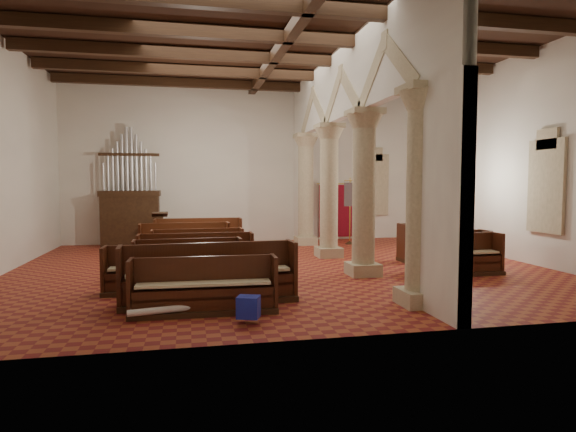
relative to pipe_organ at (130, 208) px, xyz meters
The scene contains 31 objects.
floor 7.24m from the pipe_organ, 50.71° to the right, with size 14.00×14.00×0.00m, color #9C4022.
ceiling 8.48m from the pipe_organ, 50.71° to the right, with size 14.00×14.00×0.00m, color black.
wall_back 4.81m from the pipe_organ, ahead, with size 14.00×0.02×6.00m, color beige.
wall_front 12.46m from the pipe_organ, 68.63° to the right, with size 14.00×0.02×6.00m, color beige.
wall_right 12.85m from the pipe_organ, 25.56° to the right, with size 0.02×12.00×6.00m, color beige.
ceiling_beams 8.38m from the pipe_organ, 50.71° to the right, with size 13.80×11.80×0.30m, color #382312, non-canonical shape.
arcade 8.65m from the pipe_organ, 41.12° to the right, with size 0.90×11.90×6.00m.
window_right_a 13.47m from the pipe_organ, 31.37° to the right, with size 0.03×1.00×2.20m, color #3A8362.
window_right_b 11.89m from the pipe_organ, 14.65° to the right, with size 0.03×1.00×2.20m, color #3A8362.
window_back 9.55m from the pipe_organ, ahead, with size 1.00×0.03×2.20m, color #3A8362.
pipe_organ is the anchor object (origin of this frame).
lectern 1.73m from the pipe_organ, 44.41° to the right, with size 0.57×0.58×1.30m.
dossal_curtain 8.01m from the pipe_organ, ahead, with size 1.80×0.07×2.17m.
processional_banner 8.06m from the pipe_organ, ahead, with size 0.54×0.70×2.47m.
hymnal_box_a 11.01m from the pipe_organ, 74.04° to the right, with size 0.35×0.29×0.35m, color #14178E.
hymnal_box_b 8.22m from the pipe_organ, 69.28° to the right, with size 0.35×0.28×0.35m, color navy.
hymnal_box_c 8.02m from the pipe_organ, 58.68° to the right, with size 0.36×0.29×0.36m, color #14158F.
tube_heater_a 10.20m from the pipe_organ, 80.75° to the right, with size 0.11×0.11×1.14m, color white.
tube_heater_b 9.74m from the pipe_organ, 75.47° to the right, with size 0.09×0.09×0.92m, color white.
nave_pew_0 10.05m from the pipe_organ, 76.53° to the right, with size 2.58×0.72×0.98m.
nave_pew_1 9.41m from the pipe_organ, 74.79° to the right, with size 3.36×0.95×1.14m.
nave_pew_2 8.22m from the pipe_organ, 76.87° to the right, with size 3.07×0.78×0.98m.
nave_pew_3 7.20m from the pipe_organ, 73.29° to the right, with size 2.51×0.74×0.98m.
nave_pew_4 6.18m from the pipe_organ, 68.31° to the right, with size 2.94×0.66×0.98m.
nave_pew_5 5.01m from the pipe_organ, 61.75° to the right, with size 2.62×0.78×0.97m.
nave_pew_6 3.93m from the pipe_organ, 59.17° to the right, with size 2.74×0.83×1.06m.
nave_pew_7 3.45m from the pipe_organ, 44.14° to the right, with size 2.81×0.77×1.12m.
nave_pew_8 3.08m from the pipe_organ, 31.13° to the right, with size 2.42×0.77×0.95m.
aisle_pew_0 11.58m from the pipe_organ, 39.96° to the right, with size 1.83×0.69×1.03m.
aisle_pew_1 11.28m from the pipe_organ, 36.41° to the right, with size 1.79×0.69×1.02m.
aisle_pew_2 10.64m from the pipe_organ, 30.37° to the right, with size 2.14×0.79×1.10m.
Camera 1 is at (-2.41, -12.70, 2.30)m, focal length 30.00 mm.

